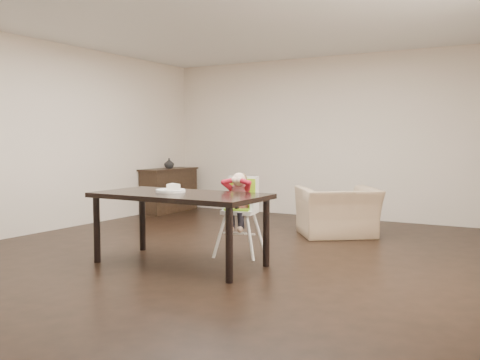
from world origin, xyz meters
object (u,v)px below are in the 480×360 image
object	(u,v)px
high_chair	(240,197)
sideboard	(169,190)
dining_table	(180,201)
armchair	(338,204)

from	to	relation	value
high_chair	sideboard	bearing A→B (deg)	127.56
dining_table	high_chair	world-z (taller)	high_chair
armchair	sideboard	world-z (taller)	armchair
armchair	dining_table	bearing A→B (deg)	34.35
dining_table	sideboard	distance (m)	4.22
dining_table	armchair	bearing A→B (deg)	70.34
dining_table	high_chair	distance (m)	0.78
dining_table	high_chair	size ratio (longest dim) A/B	1.92
high_chair	sideboard	world-z (taller)	high_chair
sideboard	dining_table	bearing A→B (deg)	-51.05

